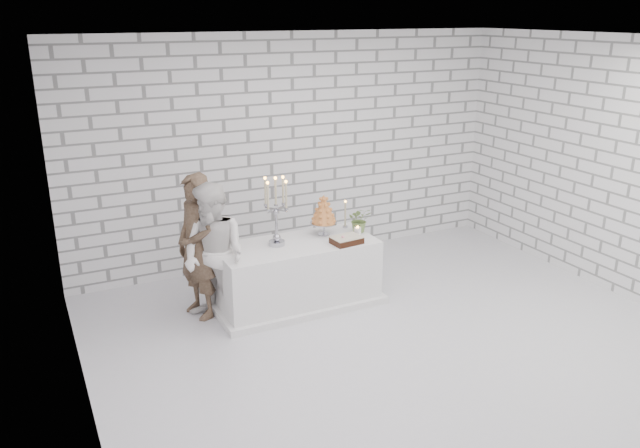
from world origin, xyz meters
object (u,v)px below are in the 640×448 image
Objects in this scene: candelabra at (276,211)px; cake_table at (297,274)px; groom at (197,247)px; croquembouche at (324,215)px; bride at (214,255)px.

cake_table is at bearing -12.18° from candelabra.
groom is (-1.08, 0.24, 0.44)m from cake_table.
croquembouche is (0.40, 0.12, 0.62)m from cake_table.
bride reaches higher than candelabra.
candelabra is (0.74, 0.07, 0.37)m from bride.
bride is at bearing 5.79° from groom.
croquembouche is at bearing 6.99° from candelabra.
cake_table is 1.04m from bride.
croquembouche is (0.62, 0.08, -0.15)m from candelabra.
cake_table is 2.28× the size of candelabra.
bride is 0.83m from candelabra.
bride is (-0.96, -0.02, 0.40)m from cake_table.
groom is 1.49m from croquembouche.
bride is at bearing -173.89° from croquembouche.
groom is 0.94m from candelabra.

